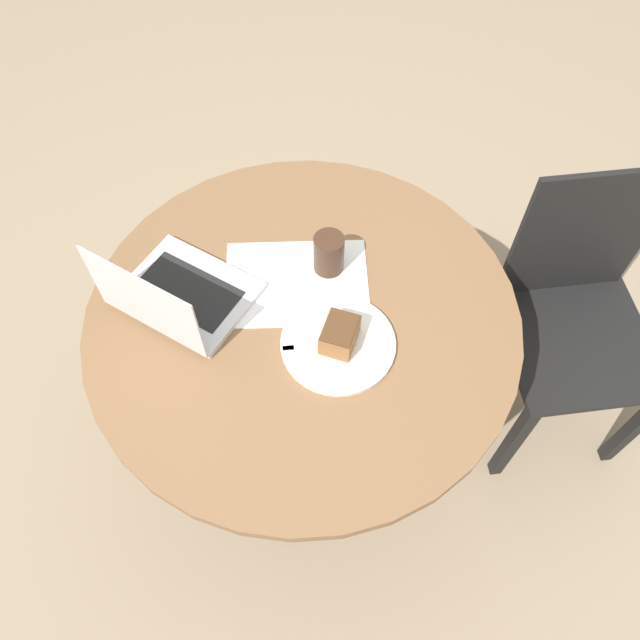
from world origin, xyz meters
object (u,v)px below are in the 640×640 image
Objects in this scene: laptop at (178,295)px; plate at (338,344)px; chair at (572,318)px; coffee_glass at (329,254)px.

plate is at bearing 14.06° from laptop.
coffee_glass is at bearing -4.75° from chair.
chair is 2.48× the size of laptop.
chair is at bearing 38.30° from laptop.
laptop is at bearing 0.37° from chair.
laptop is (-0.26, 0.30, 0.03)m from plate.
laptop reaches higher than chair.
laptop reaches higher than coffee_glass.
coffee_glass reaches higher than plate.
coffee_glass is 0.38m from laptop.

